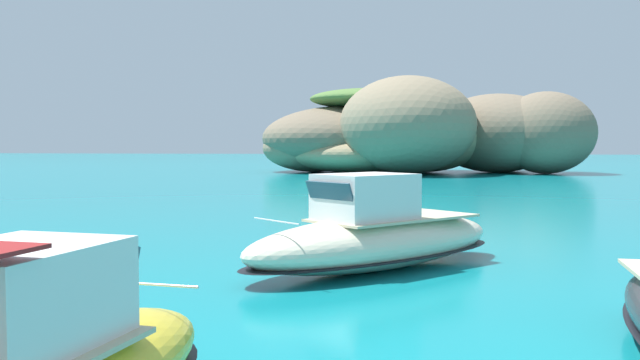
{
  "coord_description": "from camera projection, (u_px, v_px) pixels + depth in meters",
  "views": [
    {
      "loc": [
        5.92,
        -4.65,
        3.17
      ],
      "look_at": [
        1.89,
        23.1,
        1.68
      ],
      "focal_mm": 38.93,
      "sensor_mm": 36.0,
      "label": 1
    }
  ],
  "objects": [
    {
      "name": "islet_large",
      "position": [
        377.0,
        136.0,
        76.14
      ],
      "size": [
        29.03,
        28.63,
        10.1
      ],
      "color": "#84755B",
      "rests_on": "ground"
    },
    {
      "name": "islet_small",
      "position": [
        512.0,
        135.0,
        74.83
      ],
      "size": [
        20.21,
        18.75,
        8.55
      ],
      "color": "#756651",
      "rests_on": "ground"
    },
    {
      "name": "motorboat_cream",
      "position": [
        376.0,
        237.0,
        17.41
      ],
      "size": [
        7.32,
        7.71,
        2.42
      ],
      "color": "beige",
      "rests_on": "ground"
    }
  ]
}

